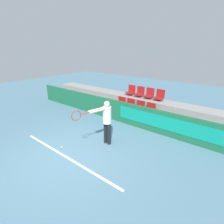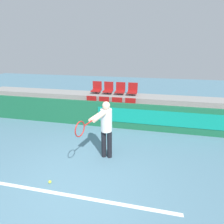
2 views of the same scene
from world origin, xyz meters
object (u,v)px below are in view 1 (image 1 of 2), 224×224
stadium_chair_0 (121,103)px  stadium_chair_6 (149,94)px  stadium_chair_2 (139,107)px  tennis_player (105,119)px  stadium_chair_5 (140,93)px  tennis_ball (62,147)px  stadium_chair_3 (150,110)px  stadium_chair_1 (130,105)px  stadium_chair_7 (159,96)px  stadium_chair_4 (131,91)px

stadium_chair_0 → stadium_chair_6: bearing=39.5°
stadium_chair_2 → tennis_player: 2.63m
stadium_chair_0 → stadium_chair_6: 1.46m
stadium_chair_0 → tennis_player: bearing=-64.2°
stadium_chair_5 → tennis_ball: size_ratio=7.80×
tennis_ball → stadium_chair_0: bearing=94.0°
tennis_player → tennis_ball: tennis_player is taller
stadium_chair_6 → stadium_chair_3: bearing=-58.8°
stadium_chair_0 → stadium_chair_1: same height
stadium_chair_0 → stadium_chair_7: (1.61, 0.89, 0.45)m
stadium_chair_2 → stadium_chair_5: stadium_chair_5 is taller
stadium_chair_1 → tennis_ball: (-0.27, -3.77, -0.63)m
stadium_chair_0 → stadium_chair_2: 1.07m
stadium_chair_3 → stadium_chair_5: (-1.07, 0.89, 0.45)m
stadium_chair_6 → tennis_ball: size_ratio=7.80×
tennis_ball → stadium_chair_1: bearing=85.9°
stadium_chair_5 → stadium_chair_6: 0.54m
stadium_chair_7 → stadium_chair_1: bearing=-140.5°
stadium_chair_1 → stadium_chair_2: same height
stadium_chair_5 → tennis_player: (0.72, -3.49, -0.14)m
stadium_chair_0 → stadium_chair_2: size_ratio=1.00×
stadium_chair_5 → stadium_chair_7: (1.07, 0.00, 0.00)m
stadium_chair_3 → stadium_chair_5: size_ratio=1.00×
stadium_chair_4 → tennis_ball: 4.79m
stadium_chair_7 → stadium_chair_2: bearing=-121.2°
stadium_chair_3 → stadium_chair_7: (0.00, 0.89, 0.45)m
stadium_chair_6 → stadium_chair_0: bearing=-140.5°
stadium_chair_1 → stadium_chair_7: size_ratio=1.00×
stadium_chair_3 → stadium_chair_4: size_ratio=1.00×
stadium_chair_4 → stadium_chair_5: size_ratio=1.00×
stadium_chair_3 → tennis_player: tennis_player is taller
stadium_chair_0 → stadium_chair_1: (0.54, 0.00, 0.00)m
stadium_chair_1 → stadium_chair_3: 1.07m
stadium_chair_2 → stadium_chair_5: (-0.54, 0.89, 0.45)m
stadium_chair_4 → stadium_chair_6: 1.07m
stadium_chair_4 → stadium_chair_6: size_ratio=1.00×
stadium_chair_4 → stadium_chair_5: 0.54m
stadium_chair_1 → stadium_chair_2: (0.54, 0.00, 0.00)m
tennis_ball → stadium_chair_2: bearing=77.9°
stadium_chair_2 → tennis_ball: 3.91m
stadium_chair_0 → stadium_chair_6: size_ratio=1.00×
stadium_chair_5 → stadium_chair_7: size_ratio=1.00×
stadium_chair_0 → tennis_ball: stadium_chair_0 is taller
tennis_ball → stadium_chair_4: bearing=93.2°
stadium_chair_3 → stadium_chair_2: bearing=180.0°
stadium_chair_2 → stadium_chair_6: 0.99m
stadium_chair_1 → stadium_chair_4: size_ratio=1.00×
stadium_chair_4 → stadium_chair_5: same height
stadium_chair_6 → stadium_chair_4: bearing=180.0°
stadium_chair_1 → stadium_chair_2: 0.54m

